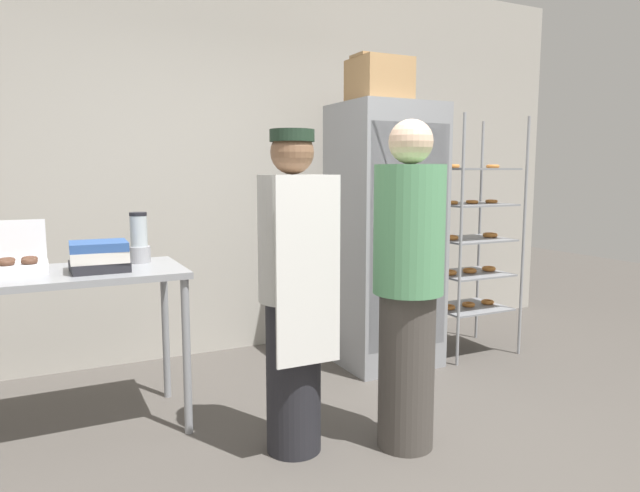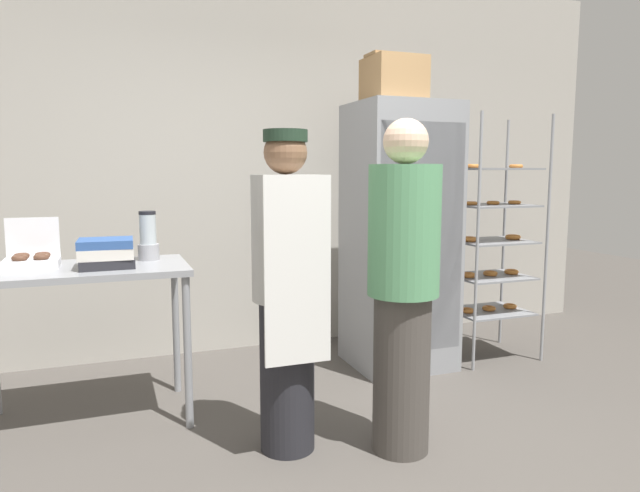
% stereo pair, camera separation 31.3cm
% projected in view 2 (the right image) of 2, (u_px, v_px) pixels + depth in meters
% --- Properties ---
extents(ground_plane, '(14.00, 14.00, 0.00)m').
position_uv_depth(ground_plane, '(382.00, 488.00, 2.58)').
color(ground_plane, '#4C4742').
extents(back_wall, '(6.40, 0.12, 3.03)m').
position_uv_depth(back_wall, '(253.00, 160.00, 4.55)').
color(back_wall, '#ADA89E').
rests_on(back_wall, ground_plane).
extents(refrigerator, '(0.69, 0.67, 1.90)m').
position_uv_depth(refrigerator, '(400.00, 237.00, 4.13)').
color(refrigerator, gray).
rests_on(refrigerator, ground_plane).
extents(baking_rack, '(0.63, 0.51, 1.83)m').
position_uv_depth(baking_rack, '(492.00, 242.00, 4.33)').
color(baking_rack, '#93969B').
rests_on(baking_rack, ground_plane).
extents(prep_counter, '(1.12, 0.65, 0.90)m').
position_uv_depth(prep_counter, '(85.00, 286.00, 3.17)').
color(prep_counter, gray).
rests_on(prep_counter, ground_plane).
extents(donut_box, '(0.28, 0.23, 0.27)m').
position_uv_depth(donut_box, '(32.00, 259.00, 3.13)').
color(donut_box, white).
rests_on(donut_box, prep_counter).
extents(blender_pitcher, '(0.12, 0.12, 0.29)m').
position_uv_depth(blender_pitcher, '(148.00, 238.00, 3.40)').
color(blender_pitcher, '#99999E').
rests_on(blender_pitcher, prep_counter).
extents(binder_stack, '(0.29, 0.27, 0.16)m').
position_uv_depth(binder_stack, '(106.00, 253.00, 3.14)').
color(binder_stack, '#232328').
rests_on(binder_stack, prep_counter).
extents(cardboard_storage_box, '(0.38, 0.36, 0.32)m').
position_uv_depth(cardboard_storage_box, '(394.00, 79.00, 3.92)').
color(cardboard_storage_box, '#A87F51').
rests_on(cardboard_storage_box, refrigerator).
extents(person_baker, '(0.34, 0.36, 1.62)m').
position_uv_depth(person_baker, '(287.00, 288.00, 2.84)').
color(person_baker, '#232328').
rests_on(person_baker, ground_plane).
extents(person_customer, '(0.36, 0.36, 1.67)m').
position_uv_depth(person_customer, '(403.00, 286.00, 2.83)').
color(person_customer, '#47423D').
rests_on(person_customer, ground_plane).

